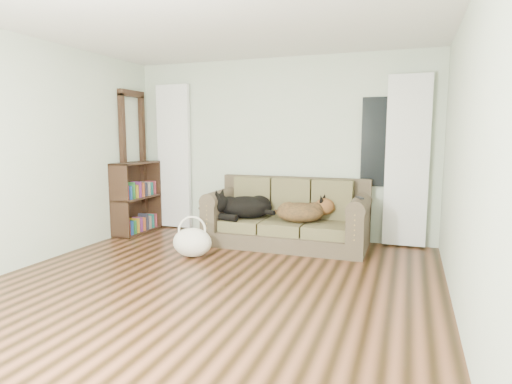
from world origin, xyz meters
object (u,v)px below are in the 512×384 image
(dog_shepherd, at_px, (303,211))
(tote_bag, at_px, (192,244))
(sofa, at_px, (286,213))
(dog_black_lab, at_px, (243,208))
(bookshelf, at_px, (137,200))

(dog_shepherd, xyz_separation_m, tote_bag, (-1.18, -0.90, -0.33))
(sofa, bearing_deg, dog_shepherd, -10.14)
(sofa, bearing_deg, dog_black_lab, -174.52)
(sofa, relative_size, bookshelf, 1.98)
(tote_bag, xyz_separation_m, bookshelf, (-1.44, 0.90, 0.34))
(tote_bag, bearing_deg, dog_black_lab, 70.01)
(sofa, relative_size, dog_black_lab, 2.93)
(bookshelf, bearing_deg, dog_black_lab, 1.76)
(dog_black_lab, relative_size, bookshelf, 0.68)
(sofa, distance_m, dog_shepherd, 0.25)
(dog_shepherd, xyz_separation_m, bookshelf, (-2.62, 0.00, 0.01))
(sofa, distance_m, tote_bag, 1.36)
(dog_shepherd, bearing_deg, sofa, -21.90)
(sofa, bearing_deg, tote_bag, -134.72)
(sofa, xyz_separation_m, bookshelf, (-2.38, -0.04, 0.05))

